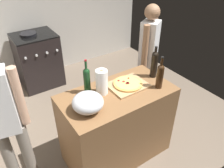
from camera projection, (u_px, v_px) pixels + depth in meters
name	position (u px, v px, depth m)	size (l,w,h in m)	color
ground_plane	(86.00, 111.00, 3.44)	(4.02, 3.56, 0.02)	#6B5B4C
kitchen_wall_rear	(38.00, 3.00, 3.78)	(4.02, 0.10, 2.60)	#BCB7AD
counter	(117.00, 125.00, 2.52)	(1.18, 0.63, 0.91)	brown
cutting_board	(128.00, 85.00, 2.36)	(0.40, 0.32, 0.02)	tan
pizza	(128.00, 84.00, 2.35)	(0.31, 0.31, 0.03)	tan
mixing_bowl	(88.00, 103.00, 1.99)	(0.29, 0.29, 0.18)	#B2B2B7
paper_towel_roll	(102.00, 82.00, 2.19)	(0.12, 0.12, 0.26)	white
wine_bottle_green	(154.00, 63.00, 2.44)	(0.07, 0.07, 0.36)	black
wine_bottle_clear	(87.00, 80.00, 2.19)	(0.07, 0.07, 0.37)	#143819
wine_bottle_dark	(160.00, 75.00, 2.27)	(0.07, 0.07, 0.36)	#331E0F
stove	(38.00, 60.00, 3.83)	(0.67, 0.62, 0.96)	black
person_in_stripes	(6.00, 119.00, 1.93)	(0.38, 0.24, 1.61)	slate
person_in_red	(148.00, 56.00, 2.98)	(0.35, 0.28, 1.58)	slate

